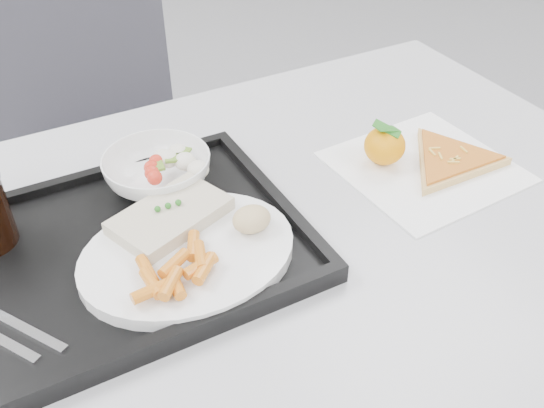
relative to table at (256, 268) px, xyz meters
The scene contains 12 objects.
table is the anchor object (origin of this frame).
chair 0.69m from the table, 95.03° to the left, with size 0.53×0.54×0.93m.
tray 0.19m from the table, 166.92° to the left, with size 0.45×0.35×0.03m.
dinner_plate 0.14m from the table, 167.90° to the right, with size 0.27×0.27×0.02m.
fish_fillet 0.15m from the table, 160.03° to the left, with size 0.17×0.13×0.03m.
bread_roll 0.12m from the table, 124.41° to the right, with size 0.05×0.05×0.03m.
salad_bowl 0.20m from the table, 119.08° to the left, with size 0.15×0.15×0.05m.
napkin 0.31m from the table, ahead, with size 0.26×0.25×0.00m.
tangerine 0.27m from the table, 11.05° to the left, with size 0.08×0.08×0.07m.
pizza_slice 0.35m from the table, ahead, with size 0.28×0.28×0.02m.
carrot_pile 0.19m from the table, 154.26° to the right, with size 0.11×0.09×0.02m.
salad_contents 0.19m from the table, 113.04° to the left, with size 0.09×0.08×0.03m.
Camera 1 is at (-0.27, -0.25, 1.28)m, focal length 40.00 mm.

